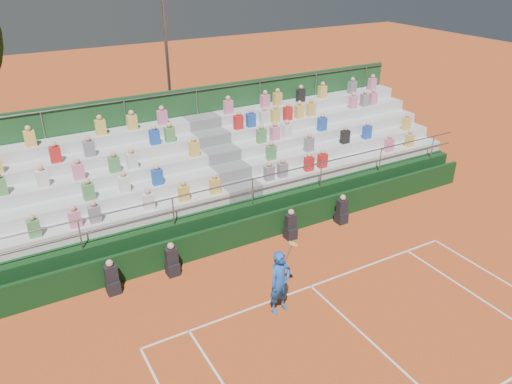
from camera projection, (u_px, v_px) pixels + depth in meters
ground at (311, 286)px, 15.61m from camera, size 90.00×90.00×0.00m
courtside_wall at (260, 228)px, 17.89m from camera, size 20.00×0.15×1.00m
line_officials at (237, 242)px, 17.04m from camera, size 9.20×0.40×1.19m
grandstand at (220, 180)px, 20.16m from camera, size 20.00×5.20×4.40m
tennis_player at (280, 282)px, 14.18m from camera, size 0.93×0.59×2.22m
floodlight_mast at (167, 50)px, 23.74m from camera, size 0.60×0.25×8.87m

